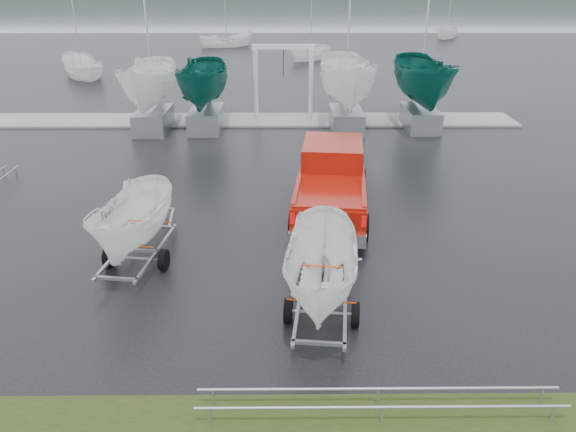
{
  "coord_description": "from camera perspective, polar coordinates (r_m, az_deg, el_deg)",
  "views": [
    {
      "loc": [
        2.18,
        -17.8,
        7.79
      ],
      "look_at": [
        2.31,
        -2.88,
        1.2
      ],
      "focal_mm": 35.0,
      "sensor_mm": 36.0,
      "label": 1
    }
  ],
  "objects": [
    {
      "name": "pickup_truck",
      "position": [
        19.51,
        4.45,
        3.87
      ],
      "size": [
        3.01,
        6.84,
        2.21
      ],
      "rotation": [
        0.0,
        0.0,
        -0.11
      ],
      "color": "#931108",
      "rests_on": "ground"
    },
    {
      "name": "moored_boat_1",
      "position": [
        64.22,
        -6.24,
        16.73
      ],
      "size": [
        3.16,
        3.14,
        11.08
      ],
      "rotation": [
        0.0,
        0.0,
        2.04
      ],
      "color": "white",
      "rests_on": "ground"
    },
    {
      "name": "trailer_hitched",
      "position": [
        12.55,
        3.75,
        0.09
      ],
      "size": [
        1.9,
        3.71,
        5.07
      ],
      "rotation": [
        0.0,
        0.0,
        -0.11
      ],
      "color": "gray",
      "rests_on": "ground"
    },
    {
      "name": "trailer_parked",
      "position": [
        15.69,
        -15.82,
        3.75
      ],
      "size": [
        1.86,
        3.72,
        4.86
      ],
      "rotation": [
        0.0,
        0.0,
        -0.12
      ],
      "color": "gray",
      "rests_on": "ground"
    },
    {
      "name": "moored_boat_0",
      "position": [
        48.24,
        -20.11,
        13.15
      ],
      "size": [
        3.48,
        3.5,
        11.35
      ],
      "rotation": [
        0.0,
        0.0,
        3.67
      ],
      "color": "white",
      "rests_on": "ground"
    },
    {
      "name": "boat_hoist",
      "position": [
        31.22,
        -0.47,
        14.39
      ],
      "size": [
        3.3,
        2.18,
        4.12
      ],
      "color": "silver",
      "rests_on": "ground"
    },
    {
      "name": "ground_plane",
      "position": [
        19.55,
        -6.85,
        0.17
      ],
      "size": [
        120.0,
        120.0,
        0.0
      ],
      "primitive_type": "plane",
      "color": "black",
      "rests_on": "ground"
    },
    {
      "name": "moored_boat_3",
      "position": [
        74.89,
        15.83,
        17.02
      ],
      "size": [
        2.96,
        2.98,
        10.89
      ],
      "rotation": [
        0.0,
        0.0,
        5.8
      ],
      "color": "white",
      "rests_on": "ground"
    },
    {
      "name": "keelboat_0",
      "position": [
        29.83,
        -14.13,
        15.73
      ],
      "size": [
        2.48,
        3.2,
        10.65
      ],
      "color": "gray",
      "rests_on": "ground"
    },
    {
      "name": "keelboat_3",
      "position": [
        30.2,
        13.94,
        16.31
      ],
      "size": [
        2.63,
        3.2,
        10.8
      ],
      "color": "gray",
      "rests_on": "ground"
    },
    {
      "name": "keelboat_2",
      "position": [
        29.19,
        6.25,
        16.93
      ],
      "size": [
        2.73,
        3.2,
        10.91
      ],
      "color": "gray",
      "rests_on": "ground"
    },
    {
      "name": "lake",
      "position": [
        118.08,
        -1.65,
        20.03
      ],
      "size": [
        300.0,
        300.0,
        0.0
      ],
      "primitive_type": "plane",
      "color": "slate",
      "rests_on": "ground"
    },
    {
      "name": "keelboat_1",
      "position": [
        29.54,
        -8.7,
        15.94
      ],
      "size": [
        2.44,
        3.2,
        7.58
      ],
      "color": "gray",
      "rests_on": "ground"
    },
    {
      "name": "dock",
      "position": [
        31.83,
        -4.46,
        9.68
      ],
      "size": [
        30.0,
        3.0,
        0.12
      ],
      "primitive_type": "cube",
      "color": "gray",
      "rests_on": "ground"
    },
    {
      "name": "moored_boat_2",
      "position": [
        54.44,
        2.3,
        15.59
      ],
      "size": [
        2.96,
        2.97,
        10.76
      ],
      "rotation": [
        0.0,
        0.0,
        5.56
      ],
      "color": "white",
      "rests_on": "ground"
    },
    {
      "name": "mast_rack_2",
      "position": [
        11.29,
        9.37,
        -17.76
      ],
      "size": [
        7.0,
        0.56,
        0.06
      ],
      "color": "gray",
      "rests_on": "ground"
    }
  ]
}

